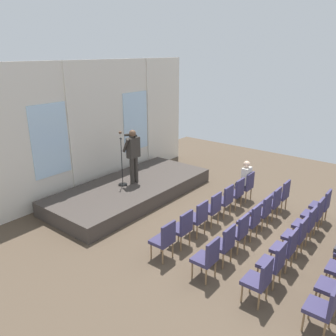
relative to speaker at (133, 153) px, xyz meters
The scene contains 29 objects.
ground_plane 4.69m from the speaker, 91.86° to the right, with size 15.48×15.48×0.00m, color brown.
rear_partition 1.64m from the speaker, 94.58° to the left, with size 9.02×0.14×4.24m.
stage_platform 1.25m from the speaker, behind, with size 5.51×2.44×0.45m, color #3F3833.
speaker is the anchor object (origin of this frame).
mic_stand 0.79m from the speaker, 160.07° to the left, with size 0.28×0.28×1.56m.
chair_r0_c0 3.87m from the speaker, 125.68° to the right, with size 0.46×0.44×0.94m.
chair_r0_c1 3.52m from the speaker, 116.32° to the right, with size 0.46×0.44×0.94m.
chair_r0_c2 3.29m from the speaker, 105.17° to the right, with size 0.46×0.44×0.94m.
chair_r0_c3 3.19m from the speaker, 92.72° to the right, with size 0.46×0.44×0.94m.
chair_r0_c4 3.23m from the speaker, 80.02° to the right, with size 0.46×0.44×0.94m.
chair_r0_c5 3.41m from the speaker, 68.22° to the right, with size 0.46×0.44×0.94m.
chair_r0_c6 3.71m from the speaker, 58.07° to the right, with size 0.46×0.44×0.94m.
audience_r0_c6 3.60m from the speaker, 57.37° to the right, with size 0.36×0.39×1.30m.
chair_r1_c0 4.81m from the speaker, 117.64° to the right, with size 0.46×0.44×0.94m.
chair_r1_c1 4.54m from the speaker, 109.83° to the right, with size 0.46×0.44×0.94m.
chair_r1_c2 4.36m from the speaker, 101.18° to the right, with size 0.46×0.44×0.94m.
chair_r1_c3 4.28m from the speaker, 91.99° to the right, with size 0.46×0.44×0.94m.
chair_r1_c4 4.31m from the speaker, 82.69° to the right, with size 0.46×0.44×0.94m.
chair_r1_c5 4.45m from the speaker, 73.75° to the right, with size 0.46×0.44×0.94m.
chair_r1_c6 4.68m from the speaker, 65.56° to the right, with size 0.46×0.44×0.94m.
chair_r2_c0 5.82m from the speaker, 112.40° to the right, with size 0.46×0.44×0.94m.
chair_r2_c1 5.60m from the speaker, 105.85° to the right, with size 0.46×0.44×0.94m.
chair_r2_c2 5.45m from the speaker, 98.84° to the right, with size 0.46×0.44×0.94m.
chair_r2_c3 5.39m from the speaker, 91.56° to the right, with size 0.46×0.44×0.94m.
chair_r2_c4 5.42m from the speaker, 84.23° to the right, with size 0.46×0.44×0.94m.
chair_r2_c5 5.53m from the speaker, 77.08° to the right, with size 0.46×0.44×0.94m.
chair_r2_c6 5.71m from the speaker, 70.32° to the right, with size 0.46×0.44×0.94m.
chair_r3_c0 6.87m from the speaker, 108.77° to the right, with size 0.46×0.44×0.94m.
chair_r3_c1 6.68m from the speaker, 103.17° to the right, with size 0.46×0.44×0.94m.
Camera 1 is at (-7.17, -2.76, 4.51)m, focal length 36.10 mm.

